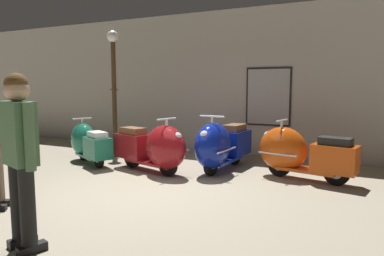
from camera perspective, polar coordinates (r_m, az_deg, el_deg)
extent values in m
plane|color=gray|center=(5.72, -6.95, -9.96)|extent=(60.00, 60.00, 0.00)
cube|color=#ADA89E|center=(8.74, 6.07, 7.24)|extent=(18.00, 0.20, 3.44)
cube|color=black|center=(8.34, 12.15, 4.93)|extent=(1.04, 0.03, 1.34)
cube|color=#9E9E9E|center=(8.33, 12.12, 4.92)|extent=(0.96, 0.01, 1.26)
cylinder|color=black|center=(8.26, -17.10, -3.65)|extent=(0.38, 0.24, 0.38)
cylinder|color=silver|center=(8.26, -17.10, -3.65)|extent=(0.20, 0.16, 0.17)
cylinder|color=black|center=(7.42, -14.75, -4.73)|extent=(0.38, 0.24, 0.38)
cylinder|color=silver|center=(7.42, -14.75, -4.73)|extent=(0.20, 0.16, 0.17)
cube|color=#196B51|center=(7.84, -15.99, -4.30)|extent=(0.97, 0.72, 0.05)
ellipsoid|color=#196B51|center=(8.17, -17.06, -1.82)|extent=(0.94, 0.81, 0.73)
cube|color=#196B51|center=(7.42, -14.91, -3.08)|extent=(0.75, 0.64, 0.42)
cube|color=silver|center=(7.38, -14.97, -1.03)|extent=(0.53, 0.45, 0.11)
sphere|color=silver|center=(8.40, -17.72, -0.24)|extent=(0.14, 0.14, 0.14)
cylinder|color=silver|center=(8.16, -17.21, 0.53)|extent=(0.04, 0.04, 0.27)
cylinder|color=silver|center=(8.14, -17.24, 1.47)|extent=(0.22, 0.39, 0.03)
cylinder|color=black|center=(6.54, -3.92, -5.83)|extent=(0.44, 0.20, 0.43)
cylinder|color=silver|center=(6.54, -3.92, -5.83)|extent=(0.21, 0.15, 0.19)
cylinder|color=black|center=(7.29, -9.59, -4.61)|extent=(0.44, 0.20, 0.43)
cylinder|color=silver|center=(7.29, -9.59, -4.61)|extent=(0.21, 0.15, 0.19)
cube|color=maroon|center=(6.91, -6.91, -5.37)|extent=(1.09, 0.64, 0.05)
ellipsoid|color=maroon|center=(6.52, -4.27, -3.13)|extent=(1.02, 0.78, 0.82)
cube|color=maroon|center=(7.22, -9.41, -2.81)|extent=(0.82, 0.61, 0.47)
cube|color=brown|center=(7.17, -9.46, -0.44)|extent=(0.58, 0.43, 0.13)
sphere|color=silver|center=(6.28, -2.37, -1.43)|extent=(0.16, 0.16, 0.16)
cylinder|color=silver|center=(6.45, -4.10, 0.12)|extent=(0.05, 0.05, 0.30)
cylinder|color=silver|center=(6.43, -4.11, 1.45)|extent=(0.16, 0.47, 0.03)
cube|color=silver|center=(6.72, -2.60, -3.29)|extent=(0.70, 0.20, 0.03)
cylinder|color=black|center=(6.58, 3.11, -5.69)|extent=(0.13, 0.45, 0.45)
cylinder|color=silver|center=(6.58, 3.11, -5.69)|extent=(0.12, 0.21, 0.20)
cylinder|color=black|center=(7.51, 6.95, -4.16)|extent=(0.13, 0.45, 0.45)
cylinder|color=silver|center=(7.51, 6.95, -4.16)|extent=(0.12, 0.21, 0.20)
cube|color=navy|center=(7.04, 5.16, -5.05)|extent=(0.50, 1.10, 0.06)
ellipsoid|color=navy|center=(6.56, 3.36, -2.87)|extent=(0.66, 0.99, 0.85)
cube|color=navy|center=(7.43, 6.84, -2.35)|extent=(0.51, 0.80, 0.49)
cube|color=brown|center=(7.39, 6.87, 0.06)|extent=(0.36, 0.56, 0.13)
sphere|color=silver|center=(6.25, 2.03, -1.17)|extent=(0.17, 0.17, 0.17)
cylinder|color=silver|center=(6.48, 3.25, 0.50)|extent=(0.05, 0.05, 0.31)
cylinder|color=silver|center=(6.46, 3.26, 1.88)|extent=(0.49, 0.08, 0.04)
cube|color=silver|center=(6.45, 5.61, -3.57)|extent=(0.08, 0.75, 0.03)
cylinder|color=black|center=(6.69, 13.87, -5.77)|extent=(0.43, 0.16, 0.42)
cylinder|color=silver|center=(6.69, 13.87, -5.77)|extent=(0.20, 0.13, 0.19)
cylinder|color=black|center=(6.38, 22.22, -6.69)|extent=(0.43, 0.16, 0.42)
cylinder|color=silver|center=(6.38, 22.22, -6.69)|extent=(0.20, 0.13, 0.19)
cube|color=#C6470F|center=(6.53, 17.94, -6.42)|extent=(1.05, 0.56, 0.05)
ellipsoid|color=#C6470F|center=(6.62, 14.37, -3.29)|extent=(0.97, 0.70, 0.80)
cube|color=#C6470F|center=(6.35, 21.95, -4.62)|extent=(0.78, 0.55, 0.46)
cube|color=black|center=(6.30, 22.06, -1.98)|extent=(0.55, 0.38, 0.13)
sphere|color=silver|center=(6.70, 12.08, -1.20)|extent=(0.16, 0.16, 0.16)
cylinder|color=silver|center=(6.57, 14.21, -0.10)|extent=(0.05, 0.05, 0.29)
cylinder|color=silver|center=(6.56, 14.24, 1.17)|extent=(0.12, 0.46, 0.03)
cube|color=silver|center=(6.38, 13.43, -4.10)|extent=(0.70, 0.14, 0.03)
cylinder|color=#472D19|center=(8.91, -12.17, -3.41)|extent=(0.28, 0.28, 0.18)
cylinder|color=#472D19|center=(8.78, -12.39, 5.23)|extent=(0.11, 0.11, 2.50)
torus|color=#472D19|center=(8.78, -12.41, 6.05)|extent=(0.19, 0.19, 0.04)
sphere|color=white|center=(8.85, -12.62, 14.16)|extent=(0.28, 0.28, 0.28)
cube|color=black|center=(4.03, -24.29, -17.23)|extent=(0.18, 0.30, 0.09)
cylinder|color=black|center=(3.85, -24.94, -10.73)|extent=(0.15, 0.15, 0.87)
cube|color=black|center=(4.23, -25.56, -16.12)|extent=(0.18, 0.30, 0.09)
cylinder|color=black|center=(4.06, -26.19, -9.90)|extent=(0.15, 0.15, 0.87)
cube|color=#4C724C|center=(3.83, -26.08, -0.77)|extent=(0.45, 0.32, 0.62)
cylinder|color=#4C724C|center=(3.59, -24.66, -1.31)|extent=(0.10, 0.10, 0.64)
cylinder|color=#4C724C|center=(4.06, -27.33, -0.59)|extent=(0.10, 0.10, 0.64)
sphere|color=tan|center=(3.80, -26.41, 5.54)|extent=(0.23, 0.23, 0.23)
sphere|color=brown|center=(3.80, -26.46, 6.33)|extent=(0.22, 0.22, 0.22)
cube|color=black|center=(5.64, -28.27, -10.54)|extent=(0.27, 0.23, 0.08)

